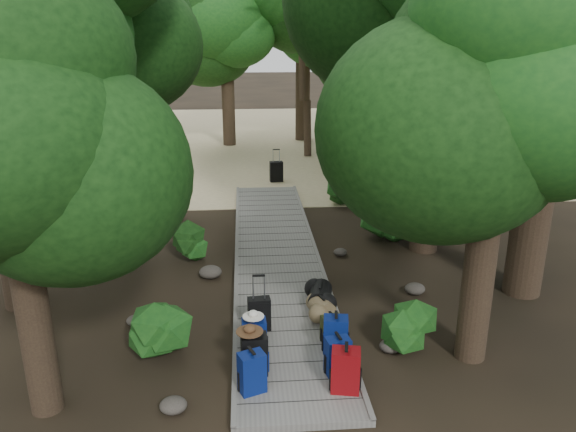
{
  "coord_description": "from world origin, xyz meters",
  "views": [
    {
      "loc": [
        -0.73,
        -11.31,
        5.27
      ],
      "look_at": [
        0.28,
        1.31,
        1.0
      ],
      "focal_mm": 35.0,
      "sensor_mm": 36.0,
      "label": 1
    }
  ],
  "objects_px": {
    "duffel_right_khaki": "(321,307)",
    "backpack_left_c": "(254,336)",
    "backpack_left_a": "(252,370)",
    "backpack_right_a": "(346,368)",
    "backpack_right_d": "(332,328)",
    "backpack_right_c": "(336,332)",
    "kayak": "(164,169)",
    "backpack_right_b": "(338,354)",
    "backpack_left_b": "(254,352)",
    "sun_lounger": "(339,161)",
    "lone_suitcase_on_sand": "(276,172)",
    "duffel_right_black": "(320,296)",
    "suitcase_on_boardwalk": "(259,314)"
  },
  "relations": [
    {
      "from": "duffel_right_black",
      "to": "lone_suitcase_on_sand",
      "type": "relative_size",
      "value": 0.94
    },
    {
      "from": "backpack_left_b",
      "to": "suitcase_on_boardwalk",
      "type": "relative_size",
      "value": 1.19
    },
    {
      "from": "duffel_right_black",
      "to": "suitcase_on_boardwalk",
      "type": "distance_m",
      "value": 1.46
    },
    {
      "from": "backpack_right_d",
      "to": "kayak",
      "type": "height_order",
      "value": "backpack_right_d"
    },
    {
      "from": "backpack_right_a",
      "to": "lone_suitcase_on_sand",
      "type": "bearing_deg",
      "value": 102.44
    },
    {
      "from": "backpack_right_c",
      "to": "kayak",
      "type": "relative_size",
      "value": 0.24
    },
    {
      "from": "duffel_right_black",
      "to": "lone_suitcase_on_sand",
      "type": "distance_m",
      "value": 9.73
    },
    {
      "from": "backpack_right_a",
      "to": "lone_suitcase_on_sand",
      "type": "height_order",
      "value": "backpack_right_a"
    },
    {
      "from": "backpack_right_c",
      "to": "backpack_right_b",
      "type": "bearing_deg",
      "value": -87.23
    },
    {
      "from": "backpack_right_c",
      "to": "duffel_right_khaki",
      "type": "xyz_separation_m",
      "value": [
        -0.08,
        1.21,
        -0.16
      ]
    },
    {
      "from": "duffel_right_black",
      "to": "backpack_right_b",
      "type": "bearing_deg",
      "value": -78.64
    },
    {
      "from": "backpack_left_b",
      "to": "backpack_right_a",
      "type": "relative_size",
      "value": 0.97
    },
    {
      "from": "backpack_right_a",
      "to": "backpack_right_c",
      "type": "bearing_deg",
      "value": 99.81
    },
    {
      "from": "kayak",
      "to": "backpack_left_a",
      "type": "bearing_deg",
      "value": -66.31
    },
    {
      "from": "suitcase_on_boardwalk",
      "to": "lone_suitcase_on_sand",
      "type": "height_order",
      "value": "lone_suitcase_on_sand"
    },
    {
      "from": "duffel_right_black",
      "to": "backpack_left_b",
      "type": "bearing_deg",
      "value": -109.57
    },
    {
      "from": "backpack_left_a",
      "to": "suitcase_on_boardwalk",
      "type": "relative_size",
      "value": 1.14
    },
    {
      "from": "kayak",
      "to": "backpack_right_c",
      "type": "bearing_deg",
      "value": -59.61
    },
    {
      "from": "backpack_left_b",
      "to": "duffel_right_black",
      "type": "bearing_deg",
      "value": 55.51
    },
    {
      "from": "backpack_left_b",
      "to": "duffel_right_black",
      "type": "height_order",
      "value": "backpack_left_b"
    },
    {
      "from": "backpack_left_a",
      "to": "backpack_left_b",
      "type": "height_order",
      "value": "backpack_left_b"
    },
    {
      "from": "backpack_left_a",
      "to": "backpack_left_c",
      "type": "height_order",
      "value": "backpack_left_c"
    },
    {
      "from": "duffel_right_khaki",
      "to": "kayak",
      "type": "bearing_deg",
      "value": 91.75
    },
    {
      "from": "backpack_left_a",
      "to": "backpack_left_b",
      "type": "relative_size",
      "value": 0.96
    },
    {
      "from": "duffel_right_khaki",
      "to": "backpack_left_c",
      "type": "bearing_deg",
      "value": -154.19
    },
    {
      "from": "backpack_right_d",
      "to": "duffel_right_khaki",
      "type": "height_order",
      "value": "backpack_right_d"
    },
    {
      "from": "sun_lounger",
      "to": "backpack_right_a",
      "type": "bearing_deg",
      "value": -77.28
    },
    {
      "from": "backpack_right_a",
      "to": "sun_lounger",
      "type": "height_order",
      "value": "backpack_right_a"
    },
    {
      "from": "backpack_right_b",
      "to": "backpack_right_a",
      "type": "bearing_deg",
      "value": -94.84
    },
    {
      "from": "duffel_right_black",
      "to": "kayak",
      "type": "relative_size",
      "value": 0.24
    },
    {
      "from": "backpack_right_b",
      "to": "sun_lounger",
      "type": "height_order",
      "value": "backpack_right_b"
    },
    {
      "from": "backpack_left_a",
      "to": "backpack_left_c",
      "type": "distance_m",
      "value": 0.94
    },
    {
      "from": "backpack_right_b",
      "to": "backpack_right_d",
      "type": "relative_size",
      "value": 1.29
    },
    {
      "from": "backpack_right_c",
      "to": "backpack_right_d",
      "type": "xyz_separation_m",
      "value": [
        -0.02,
        0.31,
        -0.08
      ]
    },
    {
      "from": "backpack_right_a",
      "to": "kayak",
      "type": "distance_m",
      "value": 14.64
    },
    {
      "from": "backpack_left_c",
      "to": "backpack_right_d",
      "type": "relative_size",
      "value": 1.4
    },
    {
      "from": "backpack_right_b",
      "to": "duffel_right_black",
      "type": "distance_m",
      "value": 2.25
    },
    {
      "from": "backpack_right_a",
      "to": "duffel_right_khaki",
      "type": "relative_size",
      "value": 1.35
    },
    {
      "from": "backpack_right_b",
      "to": "kayak",
      "type": "height_order",
      "value": "backpack_right_b"
    },
    {
      "from": "backpack_left_a",
      "to": "backpack_right_a",
      "type": "distance_m",
      "value": 1.38
    },
    {
      "from": "backpack_left_b",
      "to": "lone_suitcase_on_sand",
      "type": "bearing_deg",
      "value": 82.15
    },
    {
      "from": "backpack_right_d",
      "to": "duffel_right_khaki",
      "type": "distance_m",
      "value": 0.91
    },
    {
      "from": "backpack_left_a",
      "to": "lone_suitcase_on_sand",
      "type": "distance_m",
      "value": 12.38
    },
    {
      "from": "backpack_right_c",
      "to": "duffel_right_khaki",
      "type": "relative_size",
      "value": 1.24
    },
    {
      "from": "backpack_left_a",
      "to": "backpack_right_d",
      "type": "height_order",
      "value": "backpack_left_a"
    },
    {
      "from": "backpack_right_c",
      "to": "sun_lounger",
      "type": "relative_size",
      "value": 0.39
    },
    {
      "from": "backpack_left_b",
      "to": "backpack_left_c",
      "type": "height_order",
      "value": "backpack_left_b"
    },
    {
      "from": "backpack_left_c",
      "to": "backpack_right_c",
      "type": "height_order",
      "value": "backpack_left_c"
    },
    {
      "from": "backpack_right_d",
      "to": "kayak",
      "type": "bearing_deg",
      "value": 95.94
    },
    {
      "from": "backpack_left_a",
      "to": "suitcase_on_boardwalk",
      "type": "distance_m",
      "value": 1.8
    }
  ]
}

